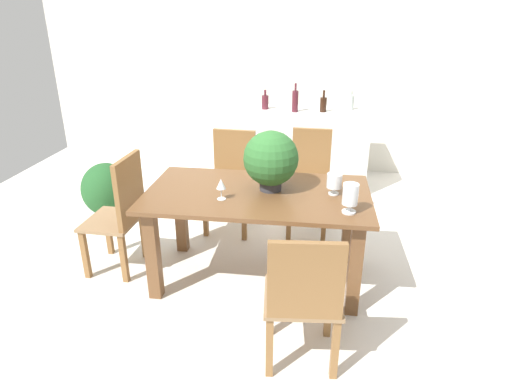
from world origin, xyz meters
TOP-DOWN VIEW (x-y plane):
  - ground_plane at (0.00, 0.00)m, footprint 7.04×7.04m
  - back_wall at (0.00, 2.60)m, footprint 6.40×0.10m
  - dining_table at (0.00, -0.19)m, footprint 1.70×0.95m
  - chair_far_right at (0.39, 0.73)m, footprint 0.42×0.43m
  - chair_head_end at (-1.11, -0.20)m, footprint 0.43×0.48m
  - chair_near_right at (0.39, -1.12)m, footprint 0.49×0.48m
  - chair_far_left at (-0.37, 0.74)m, footprint 0.49×0.50m
  - flower_centerpiece at (0.09, -0.13)m, footprint 0.42×0.42m
  - crystal_vase_left at (0.67, -0.47)m, footprint 0.11×0.11m
  - crystal_vase_center_near at (0.57, -0.16)m, footprint 0.11×0.11m
  - wine_glass at (-0.24, -0.36)m, footprint 0.07×0.07m
  - kitchen_counter at (0.29, 1.90)m, footprint 1.50×0.55m
  - wine_bottle_dark at (0.49, 1.79)m, footprint 0.08×0.08m
  - wine_bottle_amber at (-0.18, 1.85)m, footprint 0.08×0.08m
  - wine_bottle_tall at (0.81, 1.95)m, footprint 0.08×0.08m
  - wine_bottle_clear at (0.17, 1.74)m, footprint 0.07×0.07m
  - potted_plant_floor at (-1.66, 0.64)m, footprint 0.50×0.50m

SIDE VIEW (x-z plane):
  - ground_plane at x=0.00m, z-range 0.00..0.00m
  - potted_plant_floor at x=-1.66m, z-range 0.03..0.65m
  - kitchen_counter at x=0.29m, z-range 0.00..0.96m
  - chair_near_right at x=0.39m, z-range 0.05..0.98m
  - chair_far_left at x=-0.37m, z-range 0.05..1.01m
  - chair_far_right at x=0.39m, z-range 0.04..1.05m
  - chair_head_end at x=-1.11m, z-range 0.05..1.05m
  - dining_table at x=0.00m, z-range 0.24..1.00m
  - crystal_vase_center_near at x=0.57m, z-range 0.78..0.94m
  - wine_glass at x=-0.24m, z-range 0.80..0.95m
  - crystal_vase_left at x=0.67m, z-range 0.78..0.99m
  - flower_centerpiece at x=0.09m, z-range 0.78..1.24m
  - wine_bottle_amber at x=-0.18m, z-range 0.94..1.16m
  - wine_bottle_dark at x=0.49m, z-range 0.93..1.17m
  - wine_bottle_tall at x=0.81m, z-range 0.94..1.16m
  - wine_bottle_clear at x=0.17m, z-range 0.93..1.25m
  - back_wall at x=0.00m, z-range 0.00..2.60m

